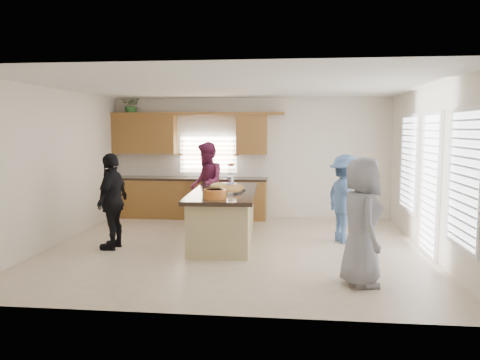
# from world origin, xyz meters

# --- Properties ---
(floor) EXTENTS (6.50, 6.50, 0.00)m
(floor) POSITION_xyz_m (0.00, 0.00, 0.00)
(floor) COLOR beige
(floor) RESTS_ON ground
(room_shell) EXTENTS (6.52, 6.02, 2.81)m
(room_shell) POSITION_xyz_m (0.00, 0.00, 1.90)
(room_shell) COLOR silver
(room_shell) RESTS_ON ground
(back_cabinetry) EXTENTS (4.08, 0.66, 2.46)m
(back_cabinetry) POSITION_xyz_m (-1.47, 2.73, 0.91)
(back_cabinetry) COLOR brown
(back_cabinetry) RESTS_ON ground
(right_wall_glazing) EXTENTS (0.06, 4.00, 2.25)m
(right_wall_glazing) POSITION_xyz_m (3.22, -0.13, 1.34)
(right_wall_glazing) COLOR white
(right_wall_glazing) RESTS_ON ground
(island) EXTENTS (1.27, 2.75, 0.95)m
(island) POSITION_xyz_m (-0.26, 0.42, 0.45)
(island) COLOR tan
(island) RESTS_ON ground
(platter_front) EXTENTS (0.50, 0.50, 0.20)m
(platter_front) POSITION_xyz_m (-0.13, 0.22, 0.98)
(platter_front) COLOR black
(platter_front) RESTS_ON island
(platter_mid) EXTENTS (0.37, 0.37, 0.15)m
(platter_mid) POSITION_xyz_m (-0.06, 0.56, 0.98)
(platter_mid) COLOR black
(platter_mid) RESTS_ON island
(platter_back) EXTENTS (0.36, 0.36, 0.15)m
(platter_back) POSITION_xyz_m (-0.43, 0.86, 0.98)
(platter_back) COLOR black
(platter_back) RESTS_ON island
(salad_bowl) EXTENTS (0.37, 0.37, 0.16)m
(salad_bowl) POSITION_xyz_m (-0.26, -0.55, 1.04)
(salad_bowl) COLOR orange
(salad_bowl) RESTS_ON island
(clear_cup) EXTENTS (0.09, 0.09, 0.11)m
(clear_cup) POSITION_xyz_m (-0.00, -0.66, 1.01)
(clear_cup) COLOR white
(clear_cup) RESTS_ON island
(plate_stack) EXTENTS (0.20, 0.20, 0.05)m
(plate_stack) POSITION_xyz_m (-0.33, 1.28, 0.98)
(plate_stack) COLOR #A589C7
(plate_stack) RESTS_ON island
(flower_vase) EXTENTS (0.14, 0.14, 0.42)m
(flower_vase) POSITION_xyz_m (-0.29, 1.67, 1.16)
(flower_vase) COLOR silver
(flower_vase) RESTS_ON island
(potted_plant) EXTENTS (0.46, 0.40, 0.48)m
(potted_plant) POSITION_xyz_m (-2.79, 2.82, 2.64)
(potted_plant) COLOR #346E2C
(potted_plant) RESTS_ON back_cabinetry
(woman_left_back) EXTENTS (0.63, 0.69, 1.59)m
(woman_left_back) POSITION_xyz_m (-0.99, 2.60, 0.80)
(woman_left_back) COLOR black
(woman_left_back) RESTS_ON ground
(woman_left_mid) EXTENTS (0.88, 1.02, 1.80)m
(woman_left_mid) POSITION_xyz_m (-0.85, 1.90, 0.90)
(woman_left_mid) COLOR maroon
(woman_left_mid) RESTS_ON ground
(woman_left_front) EXTENTS (0.49, 1.01, 1.67)m
(woman_left_front) POSITION_xyz_m (-2.11, -0.26, 0.83)
(woman_left_front) COLOR black
(woman_left_front) RESTS_ON ground
(woman_right_back) EXTENTS (0.97, 1.20, 1.62)m
(woman_right_back) POSITION_xyz_m (1.95, 0.63, 0.81)
(woman_right_back) COLOR #3C5984
(woman_right_back) RESTS_ON ground
(woman_right_front) EXTENTS (0.63, 0.89, 1.71)m
(woman_right_front) POSITION_xyz_m (1.89, -1.75, 0.86)
(woman_right_front) COLOR gray
(woman_right_front) RESTS_ON ground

